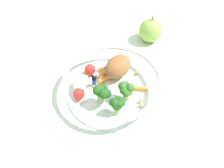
# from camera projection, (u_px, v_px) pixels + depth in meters

# --- Properties ---
(ground_plane) EXTENTS (2.40, 2.40, 0.00)m
(ground_plane) POSITION_uv_depth(u_px,v_px,m) (110.00, 97.00, 0.54)
(ground_plane) COLOR silver
(food_container) EXTENTS (0.24, 0.24, 0.06)m
(food_container) POSITION_uv_depth(u_px,v_px,m) (110.00, 82.00, 0.53)
(food_container) COLOR white
(food_container) RESTS_ON ground_plane
(loose_apple) EXTENTS (0.07, 0.07, 0.08)m
(loose_apple) POSITION_uv_depth(u_px,v_px,m) (150.00, 30.00, 0.65)
(loose_apple) COLOR #8CB74C
(loose_apple) RESTS_ON ground_plane
(folded_napkin) EXTENTS (0.15, 0.14, 0.01)m
(folded_napkin) POSITION_uv_depth(u_px,v_px,m) (38.00, 147.00, 0.45)
(folded_napkin) COLOR white
(folded_napkin) RESTS_ON ground_plane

